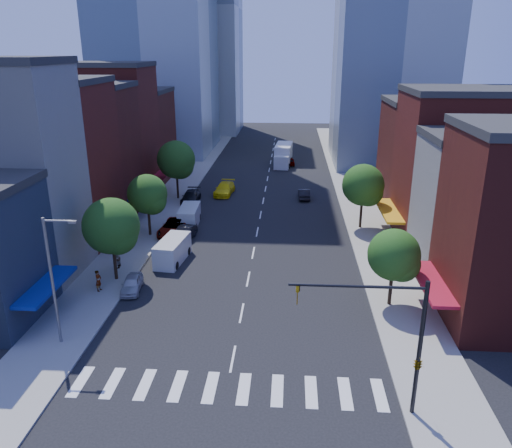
{
  "coord_description": "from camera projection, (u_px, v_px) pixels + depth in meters",
  "views": [
    {
      "loc": [
        3.43,
        -27.65,
        19.18
      ],
      "look_at": [
        0.66,
        12.46,
        5.0
      ],
      "focal_mm": 35.0,
      "sensor_mm": 36.0,
      "label": 1
    }
  ],
  "objects": [
    {
      "name": "ground",
      "position": [
        233.0,
        359.0,
        32.62
      ],
      "size": [
        220.0,
        220.0,
        0.0
      ],
      "primitive_type": "plane",
      "color": "black",
      "rests_on": "ground"
    },
    {
      "name": "sidewalk_left",
      "position": [
        177.0,
        190.0,
        71.04
      ],
      "size": [
        5.0,
        120.0,
        0.15
      ],
      "primitive_type": "cube",
      "color": "gray",
      "rests_on": "ground"
    },
    {
      "name": "sidewalk_right",
      "position": [
        354.0,
        194.0,
        69.41
      ],
      "size": [
        5.0,
        120.0,
        0.15
      ],
      "primitive_type": "cube",
      "color": "gray",
      "rests_on": "ground"
    },
    {
      "name": "crosswalk",
      "position": [
        227.0,
        388.0,
        29.79
      ],
      "size": [
        19.0,
        3.0,
        0.01
      ],
      "primitive_type": "cube",
      "color": "silver",
      "rests_on": "ground"
    },
    {
      "name": "bldg_left_1",
      "position": [
        1.0,
        176.0,
        42.28
      ],
      "size": [
        12.0,
        8.0,
        18.0
      ],
      "primitive_type": "cube",
      "color": "#B3AFA5",
      "rests_on": "ground"
    },
    {
      "name": "bldg_left_2",
      "position": [
        49.0,
        165.0,
        50.61
      ],
      "size": [
        12.0,
        9.0,
        16.0
      ],
      "primitive_type": "cube",
      "color": "maroon",
      "rests_on": "ground"
    },
    {
      "name": "bldg_left_3",
      "position": [
        83.0,
        153.0,
        58.78
      ],
      "size": [
        12.0,
        8.0,
        15.0
      ],
      "primitive_type": "cube",
      "color": "#531914",
      "rests_on": "ground"
    },
    {
      "name": "bldg_left_4",
      "position": [
        107.0,
        133.0,
        66.44
      ],
      "size": [
        12.0,
        9.0,
        17.0
      ],
      "primitive_type": "cube",
      "color": "maroon",
      "rests_on": "ground"
    },
    {
      "name": "bldg_left_5",
      "position": [
        130.0,
        136.0,
        76.04
      ],
      "size": [
        12.0,
        10.0,
        13.0
      ],
      "primitive_type": "cube",
      "color": "#531914",
      "rests_on": "ground"
    },
    {
      "name": "bldg_right_1",
      "position": [
        491.0,
        209.0,
        43.37
      ],
      "size": [
        12.0,
        8.0,
        12.0
      ],
      "primitive_type": "cube",
      "color": "#B3AFA5",
      "rests_on": "ground"
    },
    {
      "name": "bldg_right_2",
      "position": [
        460.0,
        169.0,
        51.34
      ],
      "size": [
        12.0,
        10.0,
        15.0
      ],
      "primitive_type": "cube",
      "color": "maroon",
      "rests_on": "ground"
    },
    {
      "name": "bldg_right_3",
      "position": [
        434.0,
        158.0,
        61.08
      ],
      "size": [
        12.0,
        10.0,
        13.0
      ],
      "primitive_type": "cube",
      "color": "#531914",
      "rests_on": "ground"
    },
    {
      "name": "tower_far_w",
      "position": [
        200.0,
        8.0,
        113.86
      ],
      "size": [
        18.0,
        18.0,
        56.0
      ],
      "primitive_type": "cube",
      "color": "#9EA5AD",
      "rests_on": "ground"
    },
    {
      "name": "traffic_signal",
      "position": [
        409.0,
        349.0,
        26.35
      ],
      "size": [
        7.24,
        2.24,
        8.0
      ],
      "color": "black",
      "rests_on": "sidewalk_right"
    },
    {
      "name": "streetlight",
      "position": [
        54.0,
        274.0,
        32.57
      ],
      "size": [
        2.25,
        0.25,
        9.0
      ],
      "color": "slate",
      "rests_on": "sidewalk_left"
    },
    {
      "name": "tree_left_near",
      "position": [
        113.0,
        228.0,
        42.02
      ],
      "size": [
        4.8,
        4.8,
        7.3
      ],
      "color": "black",
      "rests_on": "sidewalk_left"
    },
    {
      "name": "tree_left_mid",
      "position": [
        149.0,
        196.0,
        52.48
      ],
      "size": [
        4.2,
        4.2,
        6.65
      ],
      "color": "black",
      "rests_on": "sidewalk_left"
    },
    {
      "name": "tree_left_far",
      "position": [
        177.0,
        161.0,
        65.43
      ],
      "size": [
        5.0,
        5.0,
        7.75
      ],
      "color": "black",
      "rests_on": "sidewalk_left"
    },
    {
      "name": "tree_right_near",
      "position": [
        396.0,
        257.0,
        37.92
      ],
      "size": [
        4.0,
        4.0,
        6.2
      ],
      "color": "black",
      "rests_on": "sidewalk_right"
    },
    {
      "name": "tree_right_far",
      "position": [
        364.0,
        187.0,
        54.63
      ],
      "size": [
        4.6,
        4.6,
        7.2
      ],
      "color": "black",
      "rests_on": "sidewalk_right"
    },
    {
      "name": "parked_car_front",
      "position": [
        132.0,
        284.0,
        41.58
      ],
      "size": [
        1.92,
        3.88,
        1.27
      ],
      "primitive_type": "imported",
      "rotation": [
        0.0,
        0.0,
        0.11
      ],
      "color": "#B3B2B8",
      "rests_on": "ground"
    },
    {
      "name": "parked_car_second",
      "position": [
        185.0,
        234.0,
        52.58
      ],
      "size": [
        2.09,
        4.54,
        1.44
      ],
      "primitive_type": "imported",
      "rotation": [
        0.0,
        0.0,
        -0.13
      ],
      "color": "black",
      "rests_on": "ground"
    },
    {
      "name": "parked_car_third",
      "position": [
        174.0,
        227.0,
        54.25
      ],
      "size": [
        2.92,
        5.81,
        1.58
      ],
      "primitive_type": "imported",
      "rotation": [
        0.0,
        0.0,
        -0.05
      ],
      "color": "#999999",
      "rests_on": "ground"
    },
    {
      "name": "parked_car_rear",
      "position": [
        191.0,
        197.0,
        65.68
      ],
      "size": [
        2.09,
        5.11,
        1.48
      ],
      "primitive_type": "imported",
      "rotation": [
        0.0,
        0.0,
        -0.0
      ],
      "color": "black",
      "rests_on": "ground"
    },
    {
      "name": "cargo_van_near",
      "position": [
        172.0,
        251.0,
        47.15
      ],
      "size": [
        2.69,
        5.41,
        2.21
      ],
      "rotation": [
        0.0,
        0.0,
        -0.12
      ],
      "color": "silver",
      "rests_on": "ground"
    },
    {
      "name": "cargo_van_far",
      "position": [
        189.0,
        216.0,
        56.99
      ],
      "size": [
        2.27,
        5.14,
        2.15
      ],
      "rotation": [
        0.0,
        0.0,
        0.05
      ],
      "color": "silver",
      "rests_on": "ground"
    },
    {
      "name": "taxi",
      "position": [
        224.0,
        189.0,
        69.1
      ],
      "size": [
        2.71,
        5.71,
        1.61
      ],
      "primitive_type": "imported",
      "rotation": [
        0.0,
        0.0,
        -0.08
      ],
      "color": "yellow",
      "rests_on": "ground"
    },
    {
      "name": "traffic_car_oncoming",
      "position": [
        304.0,
        194.0,
        67.21
      ],
      "size": [
        1.56,
        4.09,
        1.33
      ],
      "primitive_type": "imported",
      "rotation": [
        0.0,
        0.0,
        3.18
      ],
      "color": "black",
      "rests_on": "ground"
    },
    {
      "name": "traffic_car_far",
      "position": [
        290.0,
        161.0,
        86.64
      ],
      "size": [
        1.79,
        4.02,
        1.34
      ],
      "primitive_type": "imported",
      "rotation": [
        0.0,
        0.0,
        3.19
      ],
      "color": "#999999",
      "rests_on": "ground"
    },
    {
      "name": "box_truck",
      "position": [
        283.0,
        156.0,
        86.35
      ],
      "size": [
        3.17,
        8.87,
        3.51
      ],
      "rotation": [
        0.0,
        0.0,
        -0.07
      ],
      "color": "silver",
      "rests_on": "ground"
    },
    {
      "name": "pedestrian_near",
      "position": [
        98.0,
        281.0,
        41.2
      ],
      "size": [
        0.53,
        0.72,
        1.81
      ],
      "primitive_type": "imported",
      "rotation": [
        0.0,
        0.0,
        1.43
      ],
      "color": "#999999",
      "rests_on": "sidewalk_left"
    },
    {
      "name": "pedestrian_far",
      "position": [
        116.0,
        258.0,
        45.48
      ],
      "size": [
        0.79,
        0.99,
        1.94
      ],
      "primitive_type": "imported",
      "rotation": [
        0.0,
        0.0,
        -1.5
      ],
      "color": "#999999",
      "rests_on": "sidewalk_left"
    }
  ]
}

